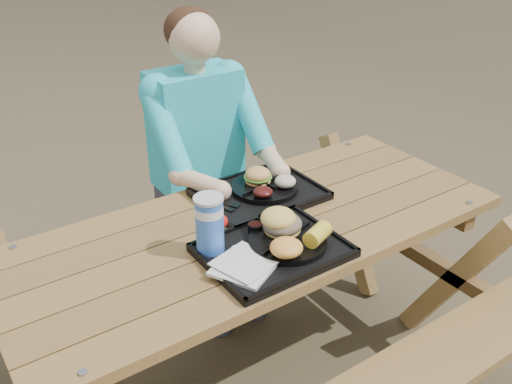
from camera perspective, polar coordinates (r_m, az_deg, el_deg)
ground at (r=2.50m, az=0.00°, el=-18.00°), size 60.00×60.00×0.00m
picnic_table at (r=2.25m, az=0.00°, el=-11.40°), size 1.80×1.49×0.75m
tray_near at (r=1.87m, az=1.70°, el=-5.93°), size 0.45×0.35×0.02m
tray_far at (r=2.19m, az=0.37°, el=-0.28°), size 0.45×0.35×0.02m
plate_near at (r=1.88m, az=3.16°, el=-4.96°), size 0.26×0.26×0.02m
plate_far at (r=2.21m, az=0.86°, el=0.49°), size 0.26×0.26×0.02m
napkin_stack at (r=1.77m, az=-1.20°, el=-7.43°), size 0.23×0.23×0.02m
soda_cup at (r=1.82m, az=-4.66°, el=-3.34°), size 0.09×0.09×0.18m
condiment_bbq at (r=1.94m, az=-0.08°, el=-3.61°), size 0.05×0.05×0.03m
condiment_mustard at (r=1.98m, az=0.92°, el=-2.85°), size 0.06×0.06×0.03m
sandwich at (r=1.88m, az=2.67°, el=-2.24°), size 0.13×0.13×0.13m
mac_cheese at (r=1.79m, az=3.05°, el=-5.57°), size 0.10×0.10×0.05m
corn_cob at (r=1.85m, az=6.17°, el=-4.23°), size 0.13×0.13×0.06m
cutlery_far at (r=2.12m, az=-3.57°, el=-0.99°), size 0.10×0.15×0.01m
burger at (r=2.20m, az=0.19°, el=2.08°), size 0.10×0.10×0.09m
baked_beans at (r=2.12m, az=0.70°, el=0.01°), size 0.07×0.07×0.03m
potato_salad at (r=2.18m, az=2.95°, el=1.08°), size 0.08×0.08×0.05m
diner at (r=2.61m, az=-5.60°, el=1.55°), size 0.48×0.84×1.28m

